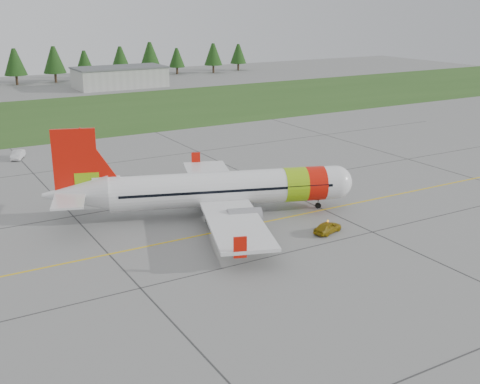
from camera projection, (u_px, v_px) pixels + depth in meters
ground at (292, 252)px, 56.24m from camera, size 320.00×320.00×0.00m
aircraft at (219, 189)px, 65.19m from camera, size 32.42×30.76×10.18m
follow_me_car at (328, 217)px, 60.33m from camera, size 1.52×1.67×3.44m
service_van at (17, 146)px, 89.06m from camera, size 1.78×1.75×3.93m
grass_strip at (64, 116)px, 123.82m from camera, size 320.00×50.00×0.03m
taxi_guideline at (248, 225)px, 62.83m from camera, size 120.00×0.25×0.02m
hangar_east at (120, 78)px, 164.71m from camera, size 24.00×12.00×5.20m
treeline at (10, 67)px, 168.48m from camera, size 160.00×8.00×10.00m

